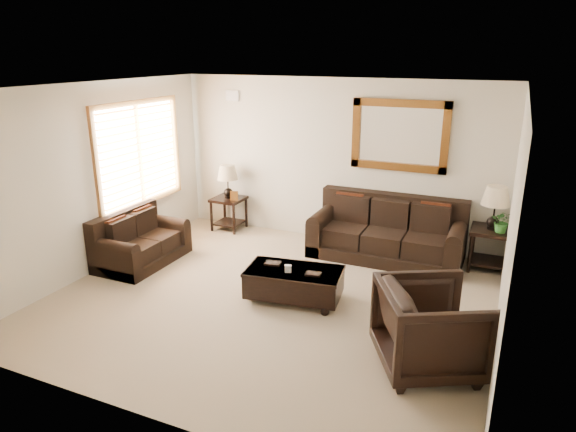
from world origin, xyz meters
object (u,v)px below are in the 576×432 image
at_px(loveseat, 139,244).
at_px(end_table_left, 228,188).
at_px(sofa, 387,236).
at_px(end_table_right, 494,216).
at_px(armchair, 431,324).
at_px(coffee_table, 294,281).

height_order(loveseat, end_table_left, end_table_left).
xyz_separation_m(sofa, end_table_right, (1.50, 0.13, 0.49)).
bearing_deg(end_table_left, end_table_right, -0.26).
relative_size(end_table_left, armchair, 1.18).
distance_m(end_table_right, coffee_table, 3.10).
bearing_deg(loveseat, end_table_right, -69.16).
distance_m(loveseat, end_table_right, 5.27).
height_order(loveseat, coffee_table, loveseat).
height_order(sofa, end_table_left, end_table_left).
bearing_deg(end_table_right, end_table_left, 179.74).
xyz_separation_m(loveseat, end_table_left, (0.48, 1.89, 0.48)).
distance_m(sofa, coffee_table, 2.07).
bearing_deg(coffee_table, armchair, -32.65).
distance_m(coffee_table, armchair, 2.05).
xyz_separation_m(sofa, armchair, (1.10, -2.77, 0.16)).
bearing_deg(sofa, end_table_right, 4.85).
distance_m(loveseat, coffee_table, 2.66).
bearing_deg(loveseat, coffee_table, -94.13).
relative_size(sofa, end_table_right, 1.82).
relative_size(loveseat, armchair, 1.41).
height_order(end_table_right, armchair, end_table_right).
relative_size(end_table_left, coffee_table, 0.90).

